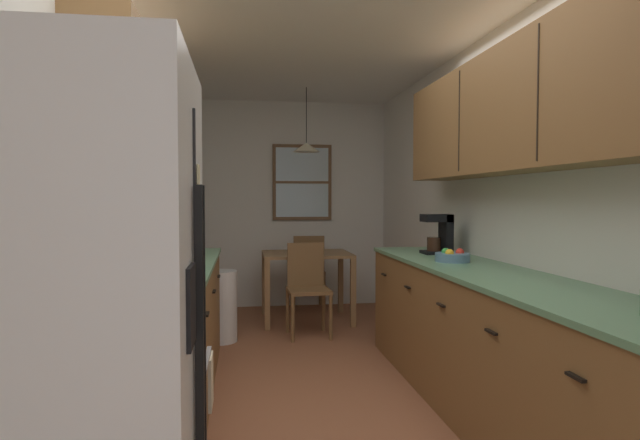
{
  "coord_description": "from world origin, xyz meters",
  "views": [
    {
      "loc": [
        -0.49,
        -2.91,
        1.34
      ],
      "look_at": [
        0.11,
        1.15,
        1.17
      ],
      "focal_mm": 29.31,
      "sensor_mm": 36.0,
      "label": 1
    }
  ],
  "objects_px": {
    "refrigerator": "(79,358)",
    "storage_canister": "(147,264)",
    "dining_chair_near": "(307,284)",
    "fruit_bowl": "(452,256)",
    "trash_bin": "(221,306)",
    "microwave_over_range": "(90,128)",
    "dining_table": "(307,264)",
    "coffee_maker": "(440,233)",
    "stove_range": "(123,404)",
    "dining_chair_far": "(308,268)"
  },
  "relations": [
    {
      "from": "trash_bin",
      "to": "storage_canister",
      "type": "xyz_separation_m",
      "value": [
        -0.3,
        -2.06,
        0.66
      ]
    },
    {
      "from": "dining_table",
      "to": "fruit_bowl",
      "type": "bearing_deg",
      "value": -70.87
    },
    {
      "from": "stove_range",
      "to": "dining_chair_far",
      "type": "xyz_separation_m",
      "value": [
        1.28,
        3.99,
        0.03
      ]
    },
    {
      "from": "microwave_over_range",
      "to": "coffee_maker",
      "type": "height_order",
      "value": "microwave_over_range"
    },
    {
      "from": "refrigerator",
      "to": "storage_canister",
      "type": "xyz_separation_m",
      "value": [
        -0.03,
        1.28,
        0.12
      ]
    },
    {
      "from": "coffee_maker",
      "to": "fruit_bowl",
      "type": "bearing_deg",
      "value": -102.1
    },
    {
      "from": "dining_chair_near",
      "to": "trash_bin",
      "type": "relative_size",
      "value": 1.35
    },
    {
      "from": "storage_canister",
      "to": "coffee_maker",
      "type": "distance_m",
      "value": 2.35
    },
    {
      "from": "dining_chair_near",
      "to": "fruit_bowl",
      "type": "height_order",
      "value": "fruit_bowl"
    },
    {
      "from": "refrigerator",
      "to": "dining_chair_far",
      "type": "distance_m",
      "value": 4.84
    },
    {
      "from": "dining_chair_near",
      "to": "stove_range",
      "type": "bearing_deg",
      "value": -111.95
    },
    {
      "from": "dining_table",
      "to": "coffee_maker",
      "type": "xyz_separation_m",
      "value": [
        0.87,
        -1.68,
        0.44
      ]
    },
    {
      "from": "refrigerator",
      "to": "storage_canister",
      "type": "relative_size",
      "value": 9.59
    },
    {
      "from": "dining_table",
      "to": "fruit_bowl",
      "type": "xyz_separation_m",
      "value": [
        0.76,
        -2.2,
        0.31
      ]
    },
    {
      "from": "refrigerator",
      "to": "dining_table",
      "type": "relative_size",
      "value": 1.84
    },
    {
      "from": "refrigerator",
      "to": "fruit_bowl",
      "type": "relative_size",
      "value": 7.25
    },
    {
      "from": "microwave_over_range",
      "to": "trash_bin",
      "type": "relative_size",
      "value": 0.87
    },
    {
      "from": "fruit_bowl",
      "to": "dining_table",
      "type": "bearing_deg",
      "value": 109.13
    },
    {
      "from": "microwave_over_range",
      "to": "trash_bin",
      "type": "height_order",
      "value": "microwave_over_range"
    },
    {
      "from": "stove_range",
      "to": "dining_table",
      "type": "bearing_deg",
      "value": 70.61
    },
    {
      "from": "storage_canister",
      "to": "refrigerator",
      "type": "bearing_deg",
      "value": -88.52
    },
    {
      "from": "coffee_maker",
      "to": "microwave_over_range",
      "type": "bearing_deg",
      "value": -141.84
    },
    {
      "from": "dining_chair_far",
      "to": "coffee_maker",
      "type": "xyz_separation_m",
      "value": [
        0.78,
        -2.27,
        0.57
      ]
    },
    {
      "from": "dining_chair_far",
      "to": "dining_table",
      "type": "bearing_deg",
      "value": -98.63
    },
    {
      "from": "microwave_over_range",
      "to": "dining_chair_far",
      "type": "bearing_deg",
      "value": 70.67
    },
    {
      "from": "refrigerator",
      "to": "stove_range",
      "type": "bearing_deg",
      "value": 92.35
    },
    {
      "from": "trash_bin",
      "to": "fruit_bowl",
      "type": "relative_size",
      "value": 2.77
    },
    {
      "from": "dining_chair_near",
      "to": "trash_bin",
      "type": "height_order",
      "value": "dining_chair_near"
    },
    {
      "from": "dining_table",
      "to": "coffee_maker",
      "type": "bearing_deg",
      "value": -62.56
    },
    {
      "from": "stove_range",
      "to": "storage_canister",
      "type": "height_order",
      "value": "stove_range"
    },
    {
      "from": "dining_table",
      "to": "fruit_bowl",
      "type": "height_order",
      "value": "fruit_bowl"
    },
    {
      "from": "dining_chair_near",
      "to": "trash_bin",
      "type": "bearing_deg",
      "value": -170.85
    },
    {
      "from": "dining_chair_far",
      "to": "refrigerator",
      "type": "bearing_deg",
      "value": -105.11
    },
    {
      "from": "refrigerator",
      "to": "dining_chair_far",
      "type": "height_order",
      "value": "refrigerator"
    },
    {
      "from": "refrigerator",
      "to": "stove_range",
      "type": "distance_m",
      "value": 0.78
    },
    {
      "from": "dining_chair_far",
      "to": "fruit_bowl",
      "type": "distance_m",
      "value": 2.9
    },
    {
      "from": "trash_bin",
      "to": "coffee_maker",
      "type": "distance_m",
      "value": 2.15
    },
    {
      "from": "microwave_over_range",
      "to": "stove_range",
      "type": "bearing_deg",
      "value": -0.03
    },
    {
      "from": "fruit_bowl",
      "to": "trash_bin",
      "type": "bearing_deg",
      "value": 138.45
    },
    {
      "from": "microwave_over_range",
      "to": "fruit_bowl",
      "type": "height_order",
      "value": "microwave_over_range"
    },
    {
      "from": "dining_chair_far",
      "to": "fruit_bowl",
      "type": "bearing_deg",
      "value": -76.42
    },
    {
      "from": "trash_bin",
      "to": "stove_range",
      "type": "bearing_deg",
      "value": -96.29
    },
    {
      "from": "refrigerator",
      "to": "coffee_maker",
      "type": "height_order",
      "value": "refrigerator"
    },
    {
      "from": "stove_range",
      "to": "dining_chair_far",
      "type": "distance_m",
      "value": 4.19
    },
    {
      "from": "coffee_maker",
      "to": "fruit_bowl",
      "type": "xyz_separation_m",
      "value": [
        -0.11,
        -0.52,
        -0.13
      ]
    },
    {
      "from": "dining_chair_near",
      "to": "coffee_maker",
      "type": "xyz_separation_m",
      "value": [
        0.94,
        -1.09,
        0.57
      ]
    },
    {
      "from": "microwave_over_range",
      "to": "dining_chair_near",
      "type": "distance_m",
      "value": 3.27
    },
    {
      "from": "dining_chair_near",
      "to": "coffee_maker",
      "type": "height_order",
      "value": "coffee_maker"
    },
    {
      "from": "microwave_over_range",
      "to": "fruit_bowl",
      "type": "distance_m",
      "value": 2.49
    },
    {
      "from": "dining_table",
      "to": "dining_chair_far",
      "type": "relative_size",
      "value": 1.06
    }
  ]
}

